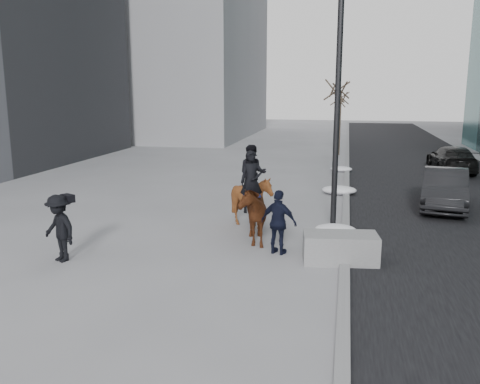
% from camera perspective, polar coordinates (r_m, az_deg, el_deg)
% --- Properties ---
extents(ground, '(120.00, 120.00, 0.00)m').
position_cam_1_polar(ground, '(13.73, -1.04, -7.13)').
color(ground, gray).
rests_on(ground, ground).
extents(road, '(8.00, 90.00, 0.01)m').
position_cam_1_polar(road, '(23.45, 21.67, -0.05)').
color(road, black).
rests_on(road, ground).
extents(curb, '(0.25, 90.00, 0.12)m').
position_cam_1_polar(curb, '(23.09, 11.87, 0.49)').
color(curb, gray).
rests_on(curb, ground).
extents(planter, '(1.99, 1.18, 0.75)m').
position_cam_1_polar(planter, '(13.37, 11.19, -6.19)').
color(planter, gray).
rests_on(planter, ground).
extents(car_near, '(2.27, 4.63, 1.46)m').
position_cam_1_polar(car_near, '(20.33, 22.02, 0.32)').
color(car_near, black).
rests_on(car_near, ground).
extents(car_far, '(2.10, 4.82, 1.38)m').
position_cam_1_polar(car_far, '(29.45, 22.68, 3.45)').
color(car_far, black).
rests_on(car_far, ground).
extents(tree_near, '(1.20, 1.20, 5.21)m').
position_cam_1_polar(tree_near, '(25.10, 10.75, 7.28)').
color(tree_near, '#352C1F').
rests_on(tree_near, ground).
extents(tree_far, '(1.20, 1.20, 4.53)m').
position_cam_1_polar(tree_far, '(34.65, 11.10, 7.84)').
color(tree_far, '#3A2A22').
rests_on(tree_far, ground).
extents(mounted_left, '(1.51, 2.24, 2.65)m').
position_cam_1_polar(mounted_left, '(14.72, 1.20, -1.85)').
color(mounted_left, '#46220E').
rests_on(mounted_left, ground).
extents(mounted_right, '(1.61, 1.76, 2.66)m').
position_cam_1_polar(mounted_right, '(16.14, 1.34, -0.36)').
color(mounted_right, '#512610').
rests_on(mounted_right, ground).
extents(feeder, '(1.11, 1.00, 1.75)m').
position_cam_1_polar(feeder, '(13.66, 4.38, -3.42)').
color(feeder, black).
rests_on(feeder, ground).
extents(camera_crew, '(1.31, 1.09, 1.75)m').
position_cam_1_polar(camera_crew, '(13.86, -19.64, -3.82)').
color(camera_crew, black).
rests_on(camera_crew, ground).
extents(lamppost, '(0.25, 1.01, 9.09)m').
position_cam_1_polar(lamppost, '(15.95, 11.04, 13.49)').
color(lamppost, black).
rests_on(lamppost, ground).
extents(snow_piles, '(1.45, 12.94, 0.37)m').
position_cam_1_polar(snow_piles, '(21.44, 11.06, -0.03)').
color(snow_piles, white).
rests_on(snow_piles, ground).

